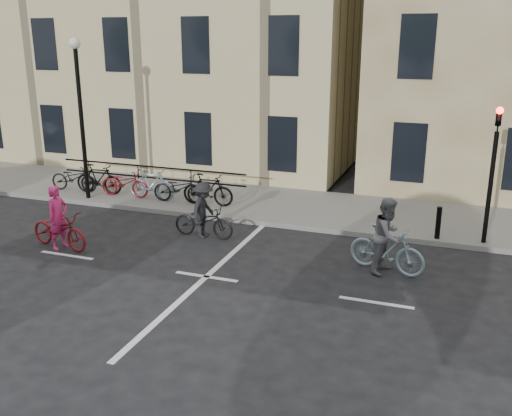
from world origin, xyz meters
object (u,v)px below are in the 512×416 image
(traffic_light, at_px, (494,159))
(lamp_post, at_px, (80,99))
(cyclist_grey, at_px, (387,242))
(cyclist_pink, at_px, (59,227))
(cyclist_dark, at_px, (204,216))

(traffic_light, distance_m, lamp_post, 12.74)
(cyclist_grey, bearing_deg, cyclist_pink, 114.79)
(lamp_post, relative_size, cyclist_grey, 2.65)
(traffic_light, bearing_deg, cyclist_pink, -159.92)
(cyclist_pink, bearing_deg, cyclist_grey, -70.89)
(cyclist_pink, relative_size, cyclist_dark, 1.12)
(lamp_post, height_order, cyclist_pink, lamp_post)
(lamp_post, relative_size, cyclist_dark, 2.93)
(traffic_light, relative_size, cyclist_grey, 1.96)
(traffic_light, xyz_separation_m, cyclist_pink, (-10.72, -3.92, -1.86))
(traffic_light, xyz_separation_m, cyclist_grey, (-2.25, -2.55, -1.70))
(traffic_light, height_order, lamp_post, lamp_post)
(cyclist_pink, bearing_deg, lamp_post, 36.42)
(cyclist_pink, distance_m, cyclist_dark, 3.89)
(lamp_post, relative_size, cyclist_pink, 2.61)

